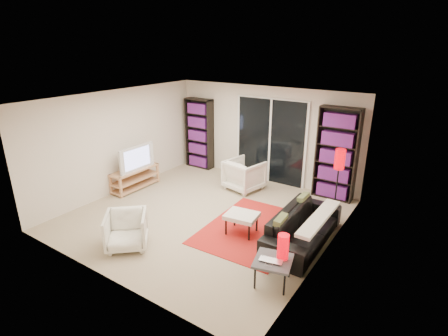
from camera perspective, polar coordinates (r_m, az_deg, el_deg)
The scene contains 20 objects.
floor at distance 7.36m, azimuth -2.95°, elevation -7.64°, with size 5.00×5.00×0.00m, color tan.
wall_back at distance 8.93m, azimuth 6.58°, elevation 5.50°, with size 5.00×0.02×2.40m, color beige.
wall_front at distance 5.26m, azimuth -19.75°, elevation -6.05°, with size 5.00×0.02×2.40m, color beige.
wall_left at distance 8.57m, azimuth -16.67°, elevation 4.18°, with size 0.02×5.00×2.40m, color beige.
wall_right at distance 5.83m, azimuth 17.00°, elevation -3.17°, with size 0.02×5.00×2.40m, color beige.
ceiling at distance 6.60m, azimuth -3.32°, elevation 11.17°, with size 5.00×5.00×0.02m, color white.
sliding_door at distance 8.85m, azimuth 7.58°, elevation 4.32°, with size 1.92×0.08×2.16m.
bookshelf_left at distance 9.87m, azimuth -4.05°, elevation 5.62°, with size 0.80×0.30×1.95m.
bookshelf_right at distance 8.15m, azimuth 17.89°, elevation 2.17°, with size 0.90×0.30×2.10m.
tv_stand at distance 8.82m, azimuth -14.29°, elevation -1.58°, with size 0.41×1.28×0.50m.
tv at distance 8.63m, azimuth -14.50°, elevation 1.70°, with size 1.04×0.14×0.60m, color black.
rug at distance 6.85m, azimuth 4.77°, elevation -9.85°, with size 1.68×2.28×0.01m, color red.
sofa at distance 6.45m, azimuth 12.79°, elevation -9.36°, with size 2.03×0.80×0.59m, color black.
armchair_back at distance 8.46m, azimuth 3.33°, elevation -1.11°, with size 0.79×0.81×0.74m, color white.
armchair_front at distance 6.38m, azimuth -15.65°, elevation -9.78°, with size 0.68×0.70×0.64m, color white.
ottoman at distance 6.55m, azimuth 2.90°, elevation -7.91°, with size 0.63×0.54×0.40m.
side_table at distance 5.34m, azimuth 8.02°, elevation -14.97°, with size 0.65×0.65×0.40m.
laptop at distance 5.23m, azimuth 7.51°, elevation -15.06°, with size 0.34×0.22×0.03m, color silver.
table_lamp at distance 5.28m, azimuth 9.62°, elevation -12.52°, with size 0.17×0.17×0.38m, color #E4000C.
floor_lamp at distance 7.14m, azimuth 18.27°, elevation 0.32°, with size 0.22×0.22×1.47m.
Camera 1 is at (3.94, -5.20, 3.40)m, focal length 28.00 mm.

